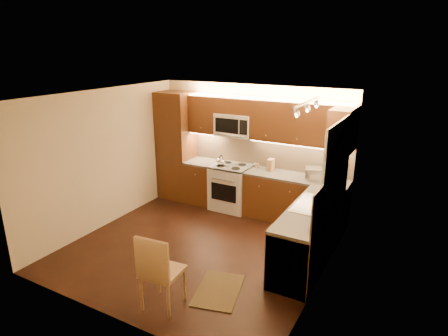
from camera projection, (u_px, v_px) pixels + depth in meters
The scene contains 37 objects.
floor at pixel (200, 247), 6.41m from camera, with size 4.00×4.00×0.01m, color black.
ceiling at pixel (197, 96), 5.65m from camera, with size 4.00×4.00×0.01m, color beige.
wall_back at pixel (252, 148), 7.69m from camera, with size 4.00×0.01×2.50m, color beige.
wall_front at pixel (104, 226), 4.36m from camera, with size 4.00×0.01×2.50m, color beige.
wall_left at pixel (106, 159), 6.95m from camera, with size 0.01×4.00×2.50m, color beige.
wall_right at pixel (326, 199), 5.11m from camera, with size 0.01×4.00×2.50m, color beige.
pantry at pixel (177, 146), 8.23m from camera, with size 0.70×0.60×2.30m, color #4A2510.
base_cab_back_left at pixel (203, 182), 8.15m from camera, with size 0.62×0.60×0.86m, color #4A2510.
counter_back_left at pixel (203, 162), 8.01m from camera, with size 0.62×0.60×0.04m, color #34322F.
base_cab_back_right at pixel (295, 200), 7.21m from camera, with size 1.92×0.60×0.86m, color #4A2510.
counter_back_right at pixel (296, 178), 7.08m from camera, with size 1.92×0.60×0.04m, color #34322F.
base_cab_right at pixel (308, 237), 5.83m from camera, with size 0.60×2.00×0.86m, color #4A2510.
counter_right at pixel (310, 210), 5.69m from camera, with size 0.60×2.00×0.04m, color #34322F.
dishwasher at pixel (293, 258), 5.24m from camera, with size 0.58×0.60×0.84m, color silver.
backsplash_back at pixel (268, 152), 7.54m from camera, with size 3.30×0.02×0.60m, color tan.
backsplash_right at pixel (332, 193), 5.46m from camera, with size 0.02×2.00×0.60m, color tan.
upper_cab_back_left at pixel (205, 114), 7.81m from camera, with size 0.62×0.35×0.75m, color #4A2510.
upper_cab_back_right at pixel (302, 123), 6.88m from camera, with size 1.92×0.35×0.75m, color #4A2510.
upper_cab_bridge at pixel (235, 106), 7.43m from camera, with size 0.76×0.35×0.31m, color #4A2510.
upper_cab_right_corner at pixel (341, 132), 6.16m from camera, with size 0.35×0.50×0.75m, color #4A2510.
stove at pixel (231, 187), 7.80m from camera, with size 0.76×0.65×0.92m, color silver, non-canonical shape.
microwave at pixel (235, 125), 7.53m from camera, with size 0.76×0.38×0.44m, color silver, non-canonical shape.
window_frame at pixel (337, 163), 5.46m from camera, with size 0.03×1.44×1.24m, color silver.
window_blinds at pixel (335, 163), 5.47m from camera, with size 0.02×1.36×1.16m, color silver.
sink at pixel (314, 200), 5.79m from camera, with size 0.52×0.86×0.15m, color silver, non-canonical shape.
faucet at pixel (326, 198), 5.68m from camera, with size 0.20×0.04×0.30m, color silver, non-canonical shape.
track_light_bar at pixel (308, 102), 5.28m from camera, with size 0.04×1.20×0.03m, color silver.
kettle at pixel (221, 160), 7.62m from camera, with size 0.19×0.19×0.22m, color silver, non-canonical shape.
toaster_oven at pixel (316, 174), 6.89m from camera, with size 0.36×0.27×0.22m, color silver.
knife_block at pixel (271, 165), 7.39m from camera, with size 0.10×0.17×0.23m, color #A6854B.
spice_jar_a at pixel (269, 167), 7.47m from camera, with size 0.05×0.05×0.10m, color silver.
spice_jar_b at pixel (258, 166), 7.55m from camera, with size 0.04×0.04×0.09m, color olive.
spice_jar_c at pixel (255, 165), 7.61m from camera, with size 0.05×0.05×0.11m, color silver.
spice_jar_d at pixel (269, 166), 7.55m from camera, with size 0.05×0.05×0.09m, color #A26330.
soap_bottle at pixel (342, 187), 6.33m from camera, with size 0.08×0.08×0.17m, color white.
rug at pixel (219, 290), 5.25m from camera, with size 0.57×0.86×0.01m, color black.
dining_chair at pixel (162, 270), 4.81m from camera, with size 0.46×0.46×1.04m, color #A6854B, non-canonical shape.
Camera 1 is at (3.10, -4.80, 3.20)m, focal length 30.78 mm.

